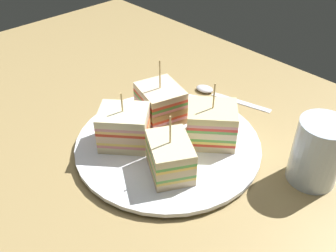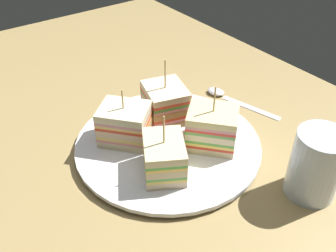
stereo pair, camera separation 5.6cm
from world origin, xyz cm
name	(u,v)px [view 1 (the left image)]	position (x,y,z in cm)	size (l,w,h in cm)	color
ground_plane	(168,152)	(0.00, 0.00, -0.90)	(125.04, 75.80, 1.80)	#997F4E
plate	(168,144)	(0.00, 0.00, 0.74)	(28.70, 28.70, 1.23)	white
sandwich_wedge_0	(211,124)	(4.23, 5.02, 4.24)	(9.55, 9.46, 10.18)	beige
sandwich_wedge_1	(160,103)	(-5.53, 3.52, 4.10)	(8.77, 8.09, 10.67)	beige
sandwich_wedge_2	(124,127)	(-4.32, -4.93, 4.15)	(9.42, 9.29, 9.00)	beige
sandwich_wedge_3	(170,157)	(4.94, -4.30, 3.85)	(9.05, 8.34, 9.54)	beige
spoon	(214,92)	(-5.37, 17.26, 0.39)	(14.53, 5.60, 1.00)	silver
drinking_glass	(317,156)	(18.80, 10.12, 4.20)	(6.78, 6.78, 9.70)	silver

